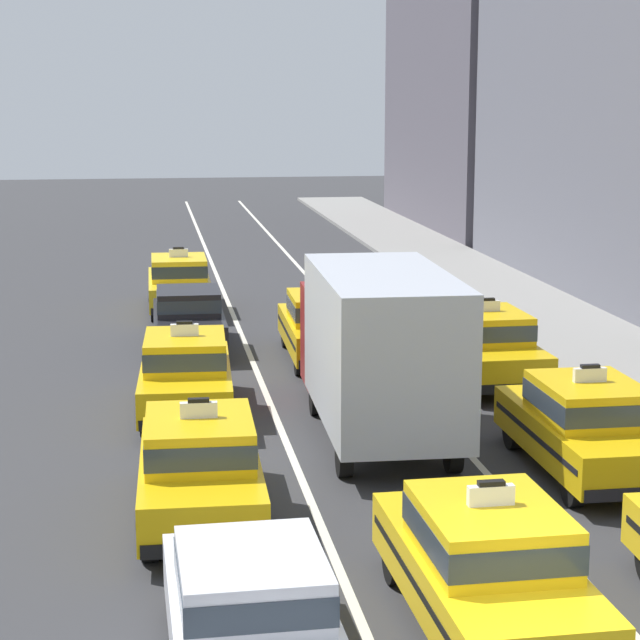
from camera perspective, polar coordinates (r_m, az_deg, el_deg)
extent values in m
cube|color=silver|center=(31.22, -3.85, -0.82)|extent=(0.14, 80.00, 0.01)
cube|color=silver|center=(31.64, 1.94, -0.64)|extent=(0.14, 80.00, 0.01)
cube|color=gray|center=(28.56, 14.94, -2.16)|extent=(4.00, 90.00, 0.15)
cube|color=#5B5660|center=(57.74, 8.04, 14.49)|extent=(6.00, 16.79, 19.91)
cylinder|color=black|center=(14.56, -6.94, -13.83)|extent=(0.25, 0.64, 0.64)
cylinder|color=black|center=(14.69, -1.15, -13.52)|extent=(0.25, 0.64, 0.64)
cube|color=silver|center=(13.19, -3.41, -14.95)|extent=(1.84, 4.33, 0.66)
cube|color=silver|center=(12.84, -3.39, -12.62)|extent=(1.60, 1.93, 0.60)
cube|color=#2D3842|center=(12.84, -3.39, -12.62)|extent=(1.62, 1.95, 0.33)
cylinder|color=black|center=(19.51, -8.20, -7.29)|extent=(0.26, 0.65, 0.64)
cylinder|color=black|center=(19.53, -3.83, -7.18)|extent=(0.26, 0.65, 0.64)
cylinder|color=black|center=(16.64, -8.36, -10.61)|extent=(0.26, 0.65, 0.64)
cylinder|color=black|center=(16.66, -3.20, -10.47)|extent=(0.26, 0.65, 0.64)
cube|color=yellow|center=(17.95, -5.93, -7.71)|extent=(1.91, 4.54, 0.70)
cube|color=black|center=(17.93, -5.93, -7.56)|extent=(1.93, 4.19, 0.10)
cube|color=yellow|center=(17.60, -5.96, -5.80)|extent=(1.65, 2.14, 0.64)
cube|color=#2D3842|center=(17.60, -5.96, -5.80)|extent=(1.67, 2.16, 0.35)
cube|color=white|center=(17.48, -5.99, -4.42)|extent=(0.56, 0.13, 0.24)
cube|color=black|center=(17.44, -6.00, -3.95)|extent=(0.32, 0.12, 0.06)
cube|color=black|center=(20.13, -6.06, -6.37)|extent=(1.71, 0.18, 0.20)
cube|color=black|center=(15.96, -5.72, -11.11)|extent=(1.71, 0.18, 0.20)
cylinder|color=black|center=(25.32, -8.24, -3.00)|extent=(0.27, 0.65, 0.64)
cylinder|color=black|center=(25.31, -4.90, -2.93)|extent=(0.27, 0.65, 0.64)
cylinder|color=black|center=(22.37, -8.52, -4.90)|extent=(0.27, 0.65, 0.64)
cylinder|color=black|center=(22.35, -4.73, -4.83)|extent=(0.27, 0.65, 0.64)
cube|color=yellow|center=(23.74, -6.62, -3.04)|extent=(2.00, 4.58, 0.70)
cube|color=black|center=(23.72, -6.62, -2.93)|extent=(2.01, 4.22, 0.10)
cube|color=yellow|center=(23.44, -6.65, -1.54)|extent=(1.69, 2.17, 0.64)
cube|color=#2D3842|center=(23.44, -6.65, -1.54)|extent=(1.71, 2.19, 0.35)
cube|color=white|center=(23.34, -6.68, -0.49)|extent=(0.56, 0.15, 0.24)
cube|color=black|center=(23.31, -6.69, -0.13)|extent=(0.32, 0.12, 0.06)
cube|color=black|center=(25.94, -6.56, -2.39)|extent=(1.71, 0.22, 0.20)
cube|color=black|center=(21.67, -6.65, -5.11)|extent=(1.71, 0.22, 0.20)
cylinder|color=black|center=(31.11, -7.87, -0.35)|extent=(0.25, 0.64, 0.64)
cylinder|color=black|center=(31.15, -5.22, -0.28)|extent=(0.25, 0.64, 0.64)
cylinder|color=black|center=(28.33, -7.83, -1.48)|extent=(0.25, 0.64, 0.64)
cylinder|color=black|center=(28.37, -4.92, -1.40)|extent=(0.25, 0.64, 0.64)
cube|color=black|center=(29.66, -6.48, -0.23)|extent=(1.80, 4.32, 0.66)
cube|color=black|center=(29.45, -6.50, 0.94)|extent=(1.58, 1.91, 0.60)
cube|color=#2D3842|center=(29.45, -6.50, 0.94)|extent=(1.60, 1.93, 0.33)
cylinder|color=black|center=(36.52, -8.15, 1.34)|extent=(0.24, 0.64, 0.64)
cylinder|color=black|center=(36.55, -5.83, 1.40)|extent=(0.24, 0.64, 0.64)
cylinder|color=black|center=(33.51, -8.12, 0.46)|extent=(0.24, 0.64, 0.64)
cylinder|color=black|center=(33.54, -5.60, 0.53)|extent=(0.24, 0.64, 0.64)
cube|color=yellow|center=(34.96, -6.94, 1.52)|extent=(1.83, 4.51, 0.70)
cube|color=black|center=(34.95, -6.94, 1.60)|extent=(1.85, 4.15, 0.10)
cube|color=yellow|center=(34.71, -6.96, 2.57)|extent=(1.61, 2.11, 0.64)
cube|color=#2D3842|center=(34.71, -6.96, 2.57)|extent=(1.63, 2.13, 0.35)
cube|color=white|center=(34.65, -6.97, 3.29)|extent=(0.56, 0.12, 0.24)
cube|color=black|center=(34.63, -6.98, 3.54)|extent=(0.32, 0.11, 0.06)
cube|color=black|center=(37.18, -7.02, 1.70)|extent=(1.71, 0.15, 0.20)
cube|color=black|center=(32.83, -6.83, 0.46)|extent=(1.71, 0.15, 0.20)
cylinder|color=black|center=(15.80, 3.73, -11.71)|extent=(0.25, 0.64, 0.64)
cylinder|color=black|center=(16.19, 8.92, -11.25)|extent=(0.25, 0.64, 0.64)
cube|color=yellow|center=(14.50, 8.09, -12.47)|extent=(1.88, 4.53, 0.70)
cube|color=black|center=(14.48, 8.09, -12.29)|extent=(1.89, 4.17, 0.10)
cube|color=yellow|center=(14.11, 8.35, -10.21)|extent=(1.64, 2.13, 0.64)
cube|color=#2D3842|center=(14.11, 8.35, -10.21)|extent=(1.66, 2.15, 0.35)
cube|color=white|center=(13.96, 8.40, -8.52)|extent=(0.56, 0.13, 0.24)
cube|color=black|center=(13.91, 8.42, -7.94)|extent=(0.32, 0.12, 0.06)
cube|color=black|center=(16.55, 5.71, -10.29)|extent=(1.71, 0.17, 0.20)
cylinder|color=black|center=(23.59, -0.18, -3.93)|extent=(0.26, 0.65, 0.64)
cylinder|color=black|center=(23.89, 4.36, -3.77)|extent=(0.26, 0.65, 0.64)
cylinder|color=black|center=(19.89, 1.20, -6.82)|extent=(0.26, 0.65, 0.64)
cylinder|color=black|center=(20.24, 6.56, -6.57)|extent=(0.26, 0.65, 0.64)
cube|color=maroon|center=(24.42, 1.75, -0.89)|extent=(2.16, 2.25, 2.10)
cube|color=#2D3842|center=(25.40, 1.38, 0.27)|extent=(1.93, 0.11, 0.76)
cube|color=#B2B7C1|center=(21.16, 3.13, -1.25)|extent=(2.43, 5.26, 2.70)
cylinder|color=black|center=(29.84, -1.64, -0.74)|extent=(0.25, 0.64, 0.64)
cylinder|color=black|center=(30.02, 1.16, -0.66)|extent=(0.25, 0.64, 0.64)
cylinder|color=black|center=(26.87, -0.98, -2.07)|extent=(0.25, 0.64, 0.64)
cylinder|color=black|center=(27.07, 2.13, -1.97)|extent=(0.25, 0.64, 0.64)
cube|color=yellow|center=(28.36, 0.15, -0.64)|extent=(1.89, 4.54, 0.70)
cube|color=black|center=(28.35, 0.15, -0.54)|extent=(1.91, 4.18, 0.10)
cube|color=yellow|center=(28.09, 0.19, 0.64)|extent=(1.64, 2.13, 0.64)
cube|color=#2D3842|center=(28.09, 0.19, 0.64)|extent=(1.66, 2.15, 0.35)
cube|color=white|center=(28.01, 0.19, 1.53)|extent=(0.56, 0.13, 0.24)
cube|color=black|center=(27.99, 0.19, 1.83)|extent=(0.32, 0.12, 0.06)
cube|color=black|center=(30.56, -0.40, -0.26)|extent=(1.71, 0.18, 0.20)
cube|color=black|center=(26.28, 0.78, -2.14)|extent=(1.71, 0.18, 0.20)
cylinder|color=black|center=(21.69, 9.51, -5.45)|extent=(0.24, 0.64, 0.64)
cylinder|color=black|center=(22.18, 13.15, -5.22)|extent=(0.24, 0.64, 0.64)
cylinder|color=black|center=(18.94, 12.38, -8.01)|extent=(0.24, 0.64, 0.64)
cube|color=yellow|center=(20.45, 12.84, -5.57)|extent=(1.81, 4.50, 0.70)
cube|color=black|center=(20.44, 12.85, -5.44)|extent=(1.83, 4.14, 0.10)
cube|color=yellow|center=(20.14, 13.07, -3.86)|extent=(1.60, 2.10, 0.64)
cube|color=#2D3842|center=(20.14, 13.07, -3.86)|extent=(1.62, 2.12, 0.35)
cube|color=white|center=(20.03, 13.13, -2.65)|extent=(0.56, 0.12, 0.24)
cube|color=black|center=(20.00, 13.15, -2.23)|extent=(0.32, 0.11, 0.06)
cube|color=black|center=(22.51, 10.78, -4.61)|extent=(1.71, 0.14, 0.20)
cube|color=black|center=(18.59, 15.29, -8.20)|extent=(1.71, 0.14, 0.20)
cylinder|color=black|center=(27.73, 5.66, -1.70)|extent=(0.25, 0.64, 0.64)
cylinder|color=black|center=(28.14, 8.56, -1.58)|extent=(0.25, 0.64, 0.64)
cylinder|color=black|center=(24.87, 7.47, -3.24)|extent=(0.25, 0.64, 0.64)
cylinder|color=black|center=(25.33, 10.67, -3.08)|extent=(0.25, 0.64, 0.64)
cube|color=yellow|center=(26.43, 8.07, -1.62)|extent=(1.85, 4.52, 0.70)
cube|color=black|center=(26.42, 8.07, -1.52)|extent=(1.87, 4.16, 0.10)
cube|color=yellow|center=(26.15, 8.21, -0.26)|extent=(1.62, 2.12, 0.64)
cube|color=#2D3842|center=(26.15, 8.21, -0.26)|extent=(1.64, 2.14, 0.35)
cube|color=white|center=(26.07, 8.23, 0.69)|extent=(0.56, 0.13, 0.24)
cube|color=black|center=(26.04, 8.24, 1.01)|extent=(0.32, 0.11, 0.06)
cube|color=black|center=(28.55, 6.74, -1.15)|extent=(1.71, 0.16, 0.20)
cube|color=black|center=(24.44, 9.59, -3.31)|extent=(1.71, 0.16, 0.20)
cylinder|color=black|center=(33.08, 2.83, 0.43)|extent=(0.28, 0.65, 0.64)
cylinder|color=black|center=(33.31, 5.28, 0.47)|extent=(0.28, 0.65, 0.64)
cylinder|color=black|center=(30.32, 3.58, -0.56)|extent=(0.28, 0.65, 0.64)
cylinder|color=black|center=(30.58, 6.25, -0.51)|extent=(0.28, 0.65, 0.64)
cube|color=navy|center=(31.75, 4.48, 0.56)|extent=(2.01, 4.39, 0.66)
cube|color=navy|center=(31.54, 4.53, 1.65)|extent=(1.67, 1.99, 0.60)
cube|color=#2D3842|center=(31.54, 4.53, 1.65)|extent=(1.69, 2.01, 0.33)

